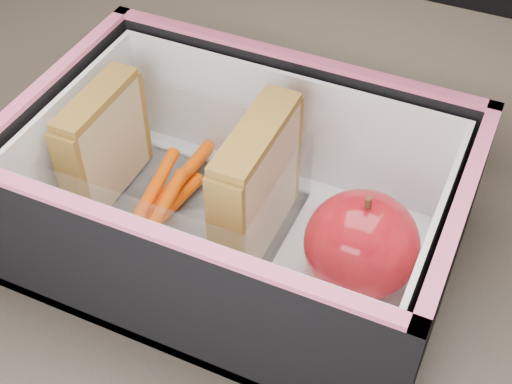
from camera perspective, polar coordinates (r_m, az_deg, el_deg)
kitchen_table at (r=0.69m, az=-0.35°, el=-6.08°), size 1.20×0.80×0.75m
lunch_bag at (r=0.54m, az=-1.14°, el=0.49°), size 0.33×0.35×0.29m
plastic_tub at (r=0.57m, az=-6.19°, el=0.88°), size 0.18×0.13×0.07m
sandwich_left at (r=0.59m, az=-12.07°, el=3.81°), size 0.02×0.09×0.10m
sandwich_right at (r=0.53m, az=0.03°, el=0.48°), size 0.03×0.10×0.11m
carrot_sticks at (r=0.59m, az=-6.80°, el=0.13°), size 0.04×0.14×0.03m
paper_napkin at (r=0.55m, az=8.32°, el=-6.50°), size 0.09×0.09×0.01m
red_apple at (r=0.52m, az=8.44°, el=-4.17°), size 0.09×0.09×0.09m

